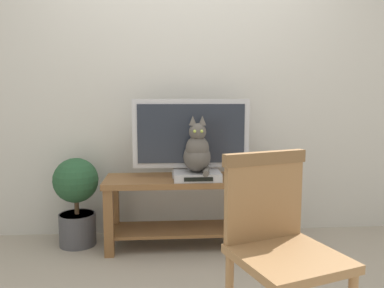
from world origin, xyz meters
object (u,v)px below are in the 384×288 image
(media_box, at_px, (197,175))
(book_stack, at_px, (253,169))
(tv, at_px, (191,136))
(tv_stand, at_px, (192,199))
(potted_plant, at_px, (76,197))
(wooden_chair, at_px, (278,238))
(cat, at_px, (197,152))

(media_box, distance_m, book_stack, 0.46)
(tv, relative_size, media_box, 2.57)
(tv, bearing_deg, tv_stand, -90.03)
(tv_stand, distance_m, potted_plant, 0.92)
(tv, bearing_deg, wooden_chair, -77.43)
(tv_stand, bearing_deg, wooden_chair, -76.94)
(cat, distance_m, wooden_chair, 1.28)
(wooden_chair, bearing_deg, media_box, 102.11)
(book_stack, bearing_deg, tv_stand, 179.24)
(tv, xyz_separation_m, cat, (0.04, -0.14, -0.11))
(cat, xyz_separation_m, wooden_chair, (0.27, -1.23, -0.22))
(tv, distance_m, wooden_chair, 1.44)
(cat, relative_size, potted_plant, 0.61)
(media_box, bearing_deg, tv_stand, 119.61)
(tv_stand, distance_m, book_stack, 0.54)
(tv, bearing_deg, book_stack, -7.02)
(tv_stand, height_order, book_stack, book_stack)
(tv_stand, xyz_separation_m, potted_plant, (-0.91, 0.08, 0.01))
(book_stack, relative_size, potted_plant, 0.31)
(book_stack, bearing_deg, tv, 172.98)
(cat, height_order, potted_plant, cat)
(media_box, bearing_deg, cat, -86.02)
(cat, relative_size, book_stack, 1.98)
(tv_stand, height_order, media_box, media_box)
(wooden_chair, bearing_deg, potted_plant, 131.11)
(tv, height_order, wooden_chair, tv)
(tv, bearing_deg, media_box, -72.72)
(tv_stand, xyz_separation_m, cat, (0.04, -0.08, 0.39))
(media_box, bearing_deg, wooden_chair, -77.89)
(potted_plant, bearing_deg, tv_stand, -5.13)
(wooden_chair, bearing_deg, tv, 102.57)
(book_stack, height_order, potted_plant, potted_plant)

